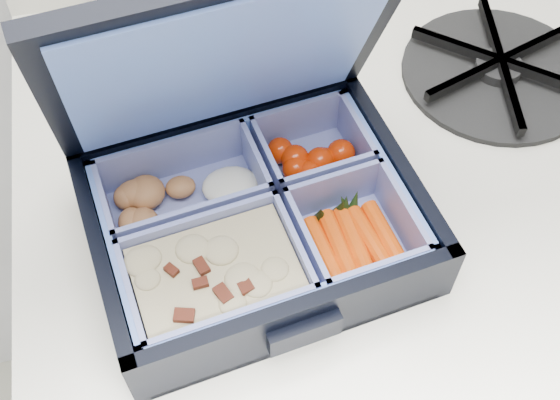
{
  "coord_description": "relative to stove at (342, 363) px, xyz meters",
  "views": [
    {
      "loc": [
        -0.61,
        1.38,
        1.27
      ],
      "look_at": [
        -0.55,
        1.65,
        0.88
      ],
      "focal_mm": 45.0,
      "sensor_mm": 36.0,
      "label": 1
    }
  ],
  "objects": [
    {
      "name": "stove",
      "position": [
        0.0,
        0.0,
        0.0
      ],
      "size": [
        0.56,
        0.56,
        0.85
      ],
      "primitive_type": null,
      "color": "silver",
      "rests_on": "floor"
    },
    {
      "name": "bento_box",
      "position": [
        -0.11,
        -0.06,
        0.45
      ],
      "size": [
        0.24,
        0.2,
        0.05
      ],
      "primitive_type": null,
      "rotation": [
        0.0,
        0.0,
        0.14
      ],
      "color": "black",
      "rests_on": "stove"
    },
    {
      "name": "burner_grate",
      "position": [
        0.12,
        0.06,
        0.43
      ],
      "size": [
        0.2,
        0.2,
        0.02
      ],
      "primitive_type": "cylinder",
      "rotation": [
        0.0,
        0.0,
        0.33
      ],
      "color": "black",
      "rests_on": "stove"
    },
    {
      "name": "burner_grate_rear",
      "position": [
        -0.13,
        0.18,
        0.43
      ],
      "size": [
        0.22,
        0.22,
        0.02
      ],
      "primitive_type": "cylinder",
      "rotation": [
        0.0,
        0.0,
        0.33
      ],
      "color": "black",
      "rests_on": "stove"
    },
    {
      "name": "fork",
      "position": [
        -0.09,
        0.05,
        0.43
      ],
      "size": [
        0.11,
        0.15,
        0.01
      ],
      "primitive_type": null,
      "rotation": [
        0.0,
        0.0,
        -0.58
      ],
      "color": "silver",
      "rests_on": "stove"
    }
  ]
}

